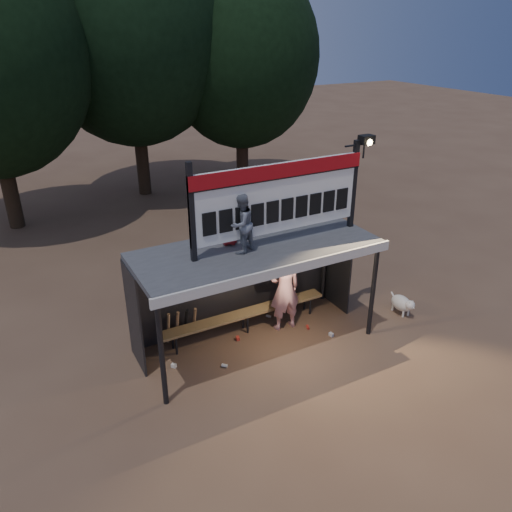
{
  "coord_description": "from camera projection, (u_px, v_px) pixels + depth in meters",
  "views": [
    {
      "loc": [
        -4.36,
        -8.05,
        6.43
      ],
      "look_at": [
        0.2,
        0.4,
        1.9
      ],
      "focal_mm": 35.0,
      "sensor_mm": 36.0,
      "label": 1
    }
  ],
  "objects": [
    {
      "name": "ground",
      "position": [
        257.0,
        342.0,
        11.03
      ],
      "size": [
        80.0,
        80.0,
        0.0
      ],
      "primitive_type": "plane",
      "color": "#4E3627",
      "rests_on": "ground"
    },
    {
      "name": "player",
      "position": [
        285.0,
        289.0,
        11.15
      ],
      "size": [
        0.76,
        0.52,
        2.02
      ],
      "primitive_type": "imported",
      "rotation": [
        0.0,
        0.0,
        3.09
      ],
      "color": "white",
      "rests_on": "ground"
    },
    {
      "name": "child_a",
      "position": [
        241.0,
        224.0,
        9.57
      ],
      "size": [
        0.71,
        0.66,
        1.18
      ],
      "primitive_type": "imported",
      "rotation": [
        0.0,
        0.0,
        3.63
      ],
      "color": "slate",
      "rests_on": "dugout_shelter"
    },
    {
      "name": "child_b",
      "position": [
        229.0,
        225.0,
        9.97
      ],
      "size": [
        0.47,
        0.37,
        0.83
      ],
      "primitive_type": "imported",
      "rotation": [
        0.0,
        0.0,
        2.84
      ],
      "color": "#A91A1C",
      "rests_on": "dugout_shelter"
    },
    {
      "name": "dugout_shelter",
      "position": [
        251.0,
        263.0,
        10.43
      ],
      "size": [
        5.1,
        2.08,
        2.32
      ],
      "color": "#3C3C3E",
      "rests_on": "ground"
    },
    {
      "name": "scoreboard_assembly",
      "position": [
        282.0,
        195.0,
        9.84
      ],
      "size": [
        4.1,
        0.27,
        1.99
      ],
      "color": "black",
      "rests_on": "dugout_shelter"
    },
    {
      "name": "bench",
      "position": [
        245.0,
        314.0,
        11.28
      ],
      "size": [
        4.0,
        0.35,
        0.48
      ],
      "color": "olive",
      "rests_on": "ground"
    },
    {
      "name": "tree_mid",
      "position": [
        129.0,
        29.0,
        17.98
      ],
      "size": [
        7.22,
        7.22,
        10.36
      ],
      "color": "#2E2014",
      "rests_on": "ground"
    },
    {
      "name": "tree_right",
      "position": [
        241.0,
        57.0,
        19.32
      ],
      "size": [
        6.08,
        6.08,
        8.72
      ],
      "color": "#301F15",
      "rests_on": "ground"
    },
    {
      "name": "dog",
      "position": [
        402.0,
        303.0,
        11.99
      ],
      "size": [
        0.36,
        0.81,
        0.49
      ],
      "color": "beige",
      "rests_on": "ground"
    },
    {
      "name": "bats",
      "position": [
        181.0,
        325.0,
        10.88
      ],
      "size": [
        0.68,
        0.35,
        0.84
      ],
      "color": "#976E46",
      "rests_on": "ground"
    },
    {
      "name": "litter",
      "position": [
        259.0,
        340.0,
        11.03
      ],
      "size": [
        3.61,
        1.47,
        0.08
      ],
      "color": "red",
      "rests_on": "ground"
    }
  ]
}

